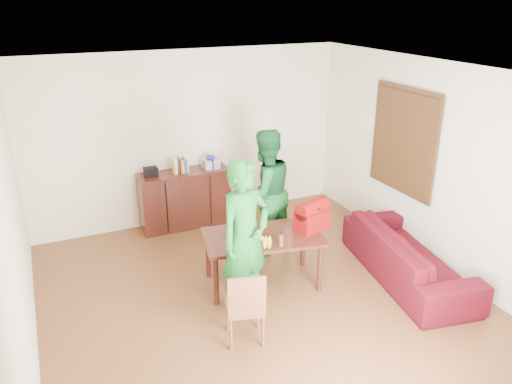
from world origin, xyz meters
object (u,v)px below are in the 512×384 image
chair (245,320)px  sofa (408,255)px  red_bag (312,218)px  bottle (281,239)px  person_near (245,238)px  person_far (265,192)px  laptop (248,237)px  table (263,241)px

chair → sofa: chair is taller
sofa → red_bag: bearing=75.3°
chair → bottle: chair is taller
person_near → sofa: (2.18, -0.23, -0.59)m
person_far → sofa: 2.06m
person_near → chair: bearing=-132.3°
chair → sofa: (2.42, 0.30, 0.07)m
person_far → sofa: (1.37, -1.43, -0.57)m
bottle → sofa: bottle is taller
bottle → person_far: bearing=74.0°
laptop → table: bearing=0.4°
bottle → sofa: bearing=-10.0°
person_far → bottle: bearing=64.3°
red_bag → sofa: bearing=-41.0°
table → red_bag: (0.63, -0.10, 0.24)m
person_near → person_far: (0.81, 1.20, -0.02)m
sofa → table: bearing=80.6°
red_bag → laptop: bearing=159.4°
chair → bottle: bearing=55.1°
person_far → bottle: person_far is taller
red_bag → table: bearing=154.7°
person_near → person_far: 1.45m
table → sofa: (1.77, -0.63, -0.28)m
person_far → bottle: (-0.32, -1.13, -0.13)m
laptop → sofa: bearing=-26.1°
table → bottle: size_ratio=9.23×
person_near → person_far: bearing=37.4°
person_near → laptop: size_ratio=4.77×
table → person_near: (-0.41, -0.40, 0.32)m
person_near → sofa: person_near is taller
red_bag → sofa: size_ratio=0.19×
person_near → red_bag: bearing=-2.4°
chair → red_bag: red_bag is taller
table → person_far: bearing=74.2°
bottle → sofa: (1.69, -0.30, -0.44)m
person_far → sofa: person_far is taller
table → bottle: (0.08, -0.33, 0.17)m
table → person_near: 0.65m
person_near → sofa: bearing=-24.5°
laptop → person_far: bearing=44.4°
person_near → sofa: size_ratio=0.84×
table → laptop: laptop is taller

